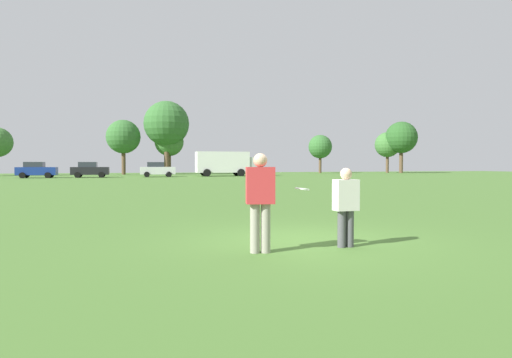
# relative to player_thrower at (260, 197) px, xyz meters

# --- Properties ---
(ground_plane) EXTENTS (149.25, 149.25, 0.00)m
(ground_plane) POSITION_rel_player_thrower_xyz_m (1.21, 0.94, -0.99)
(ground_plane) COLOR #47702D
(player_thrower) EXTENTS (0.54, 0.37, 1.76)m
(player_thrower) POSITION_rel_player_thrower_xyz_m (0.00, 0.00, 0.00)
(player_thrower) COLOR gray
(player_thrower) RESTS_ON ground
(player_defender) EXTENTS (0.45, 0.27, 1.50)m
(player_defender) POSITION_rel_player_thrower_xyz_m (1.71, 0.07, -0.16)
(player_defender) COLOR #4C4C51
(player_defender) RESTS_ON ground
(frisbee) EXTENTS (0.27, 0.27, 0.07)m
(frisbee) POSITION_rel_player_thrower_xyz_m (0.85, 0.14, 0.12)
(frisbee) COLOR white
(traffic_cone) EXTENTS (0.32, 0.32, 0.48)m
(traffic_cone) POSITION_rel_player_thrower_xyz_m (3.09, 10.77, -0.76)
(traffic_cone) COLOR #D8590C
(traffic_cone) RESTS_ON ground
(parked_car_near_left) EXTENTS (4.24, 2.29, 1.82)m
(parked_car_near_left) POSITION_rel_player_thrower_xyz_m (-12.12, 48.03, -0.07)
(parked_car_near_left) COLOR navy
(parked_car_near_left) RESTS_ON ground
(parked_car_mid_left) EXTENTS (4.24, 2.29, 1.82)m
(parked_car_mid_left) POSITION_rel_player_thrower_xyz_m (-6.43, 48.07, -0.07)
(parked_car_mid_left) COLOR black
(parked_car_mid_left) RESTS_ON ground
(parked_car_center) EXTENTS (4.24, 2.29, 1.82)m
(parked_car_center) POSITION_rel_player_thrower_xyz_m (1.33, 48.36, -0.07)
(parked_car_center) COLOR silver
(parked_car_center) RESTS_ON ground
(box_truck) EXTENTS (8.55, 3.14, 3.18)m
(box_truck) POSITION_rel_player_thrower_xyz_m (10.37, 49.59, 0.76)
(box_truck) COLOR white
(box_truck) RESTS_ON ground
(tree_center_elm) EXTENTS (5.07, 5.07, 8.23)m
(tree_center_elm) POSITION_rel_player_thrower_xyz_m (-2.70, 62.51, 4.67)
(tree_center_elm) COLOR brown
(tree_center_elm) RESTS_ON ground
(tree_east_birch) EXTENTS (6.92, 6.92, 11.25)m
(tree_east_birch) POSITION_rel_player_thrower_xyz_m (3.68, 62.20, 6.74)
(tree_east_birch) COLOR brown
(tree_east_birch) RESTS_ON ground
(tree_east_oak) EXTENTS (4.52, 4.52, 7.34)m
(tree_east_oak) POSITION_rel_player_thrower_xyz_m (4.16, 63.27, 4.06)
(tree_east_oak) COLOR brown
(tree_east_oak) RESTS_ON ground
(tree_far_east_pine) EXTENTS (4.10, 4.10, 6.67)m
(tree_far_east_pine) POSITION_rel_player_thrower_xyz_m (30.19, 64.04, 3.59)
(tree_far_east_pine) COLOR brown
(tree_far_east_pine) RESTS_ON ground
(tree_far_west_pine) EXTENTS (4.52, 4.52, 7.34)m
(tree_far_west_pine) POSITION_rel_player_thrower_xyz_m (43.02, 63.20, 4.06)
(tree_far_west_pine) COLOR brown
(tree_far_west_pine) RESTS_ON ground
(tree_horizon_center) EXTENTS (5.60, 5.60, 9.10)m
(tree_horizon_center) POSITION_rel_player_thrower_xyz_m (44.50, 61.17, 5.26)
(tree_horizon_center) COLOR brown
(tree_horizon_center) RESTS_ON ground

